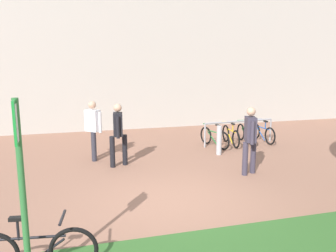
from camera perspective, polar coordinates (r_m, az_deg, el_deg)
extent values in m
plane|color=#936651|center=(7.25, 0.59, -12.38)|extent=(60.00, 60.00, 0.00)
cube|color=#B2ADA3|center=(15.06, -8.73, 18.85)|extent=(28.00, 1.20, 10.00)
cube|color=#336028|center=(5.67, 13.33, -18.79)|extent=(7.00, 1.10, 0.16)
cylinder|color=#2D7238|center=(4.63, -22.78, -10.79)|extent=(0.08, 0.08, 2.43)
cube|color=#198C33|center=(4.39, -23.66, 0.64)|extent=(0.03, 0.36, 0.52)
cube|color=white|center=(4.39, -23.66, 0.64)|extent=(0.04, 0.30, 0.44)
torus|color=black|center=(5.12, -15.26, -19.12)|extent=(0.66, 0.15, 0.66)
cylinder|color=black|center=(5.11, -21.31, -16.75)|extent=(0.83, 0.15, 0.04)
cylinder|color=black|center=(5.11, -23.48, -15.45)|extent=(0.04, 0.04, 0.28)
cube|color=black|center=(5.04, -23.62, -13.81)|extent=(0.21, 0.11, 0.05)
cylinder|color=black|center=(4.92, -17.00, -14.21)|extent=(0.10, 0.42, 0.04)
cylinder|color=#99999E|center=(11.52, 6.11, -1.58)|extent=(0.06, 0.06, 0.80)
cylinder|color=#99999E|center=(12.87, 16.52, -0.66)|extent=(0.06, 0.06, 0.80)
cylinder|color=#99999E|center=(12.07, 11.68, 0.76)|extent=(2.60, 0.29, 0.06)
torus|color=black|center=(11.29, 9.09, -2.41)|extent=(0.21, 0.60, 0.61)
torus|color=black|center=(12.01, 6.26, -1.54)|extent=(0.21, 0.60, 0.61)
cylinder|color=#1E7233|center=(11.60, 7.65, -0.99)|extent=(0.23, 0.75, 0.03)
cylinder|color=#1E7233|center=(11.72, 7.35, -2.02)|extent=(0.17, 0.55, 0.40)
cylinder|color=#1E7233|center=(11.45, 8.19, -0.59)|extent=(0.03, 0.03, 0.26)
cube|color=black|center=(11.42, 8.21, 0.13)|extent=(0.12, 0.20, 0.05)
cylinder|color=#1E7233|center=(11.84, 6.63, 0.45)|extent=(0.38, 0.13, 0.04)
torus|color=black|center=(11.57, 11.13, -2.15)|extent=(0.10, 0.61, 0.61)
torus|color=black|center=(12.42, 9.49, -1.21)|extent=(0.10, 0.61, 0.61)
cylinder|color=gold|center=(11.95, 10.31, -0.72)|extent=(0.09, 0.77, 0.03)
cylinder|color=gold|center=(12.09, 10.12, -1.72)|extent=(0.07, 0.56, 0.40)
cylinder|color=gold|center=(11.78, 10.63, -0.35)|extent=(0.03, 0.03, 0.26)
cube|color=black|center=(11.75, 10.65, 0.35)|extent=(0.09, 0.19, 0.05)
cylinder|color=gold|center=(12.24, 9.74, 0.70)|extent=(0.39, 0.06, 0.04)
torus|color=black|center=(11.96, 13.70, -1.84)|extent=(0.09, 0.61, 0.61)
torus|color=black|center=(12.79, 11.89, -0.96)|extent=(0.09, 0.61, 0.61)
cylinder|color=#1E7233|center=(12.33, 12.81, -0.46)|extent=(0.08, 0.77, 0.03)
cylinder|color=#1E7233|center=(12.46, 12.59, -1.43)|extent=(0.07, 0.56, 0.40)
cylinder|color=#1E7233|center=(12.16, 13.16, -0.11)|extent=(0.03, 0.03, 0.26)
cube|color=black|center=(12.13, 13.19, 0.58)|extent=(0.08, 0.19, 0.05)
cylinder|color=#1E7233|center=(12.61, 12.18, 0.91)|extent=(0.39, 0.06, 0.04)
torus|color=black|center=(12.34, 16.46, -1.60)|extent=(0.08, 0.61, 0.61)
torus|color=black|center=(13.10, 14.16, -0.77)|extent=(0.08, 0.61, 0.61)
cylinder|color=#194CA5|center=(12.68, 15.32, -0.28)|extent=(0.07, 0.77, 0.03)
cylinder|color=#194CA5|center=(12.80, 15.04, -1.22)|extent=(0.06, 0.56, 0.40)
cylinder|color=#194CA5|center=(12.52, 15.76, 0.08)|extent=(0.03, 0.03, 0.26)
cube|color=black|center=(12.49, 15.80, 0.74)|extent=(0.08, 0.19, 0.05)
cylinder|color=#194CA5|center=(12.93, 14.51, 1.05)|extent=(0.39, 0.05, 0.04)
cylinder|color=#ADADB2|center=(10.67, 8.42, -2.35)|extent=(0.16, 0.16, 0.90)
cylinder|color=black|center=(9.46, -9.14, -4.23)|extent=(0.14, 0.14, 0.85)
cylinder|color=black|center=(9.62, -7.12, -3.91)|extent=(0.14, 0.14, 0.85)
cube|color=black|center=(9.38, -8.24, 0.27)|extent=(0.30, 0.43, 0.62)
cylinder|color=black|center=(9.13, -8.26, -0.21)|extent=(0.09, 0.09, 0.59)
cylinder|color=black|center=(9.64, -8.21, 0.37)|extent=(0.09, 0.09, 0.59)
sphere|color=tan|center=(9.31, -8.31, 3.00)|extent=(0.22, 0.22, 0.22)
cylinder|color=#2D2D38|center=(10.38, -12.15, -2.99)|extent=(0.14, 0.14, 0.85)
cylinder|color=#2D2D38|center=(10.12, -12.10, -3.34)|extent=(0.14, 0.14, 0.85)
cube|color=white|center=(10.10, -12.29, 0.89)|extent=(0.45, 0.45, 0.62)
cylinder|color=white|center=(10.28, -13.38, 0.83)|extent=(0.09, 0.09, 0.59)
cylinder|color=white|center=(9.94, -11.14, 0.59)|extent=(0.09, 0.09, 0.59)
sphere|color=tan|center=(10.04, -12.39, 3.42)|extent=(0.22, 0.22, 0.22)
cylinder|color=#383342|center=(9.13, 13.84, -4.95)|extent=(0.14, 0.14, 0.85)
cylinder|color=#383342|center=(8.91, 12.59, -5.29)|extent=(0.14, 0.14, 0.85)
cube|color=#383342|center=(8.85, 13.42, -0.54)|extent=(0.34, 0.45, 0.62)
cylinder|color=#383342|center=(9.11, 13.08, -0.41)|extent=(0.09, 0.09, 0.59)
cylinder|color=#383342|center=(8.61, 13.77, -1.08)|extent=(0.09, 0.09, 0.59)
sphere|color=tan|center=(8.78, 13.55, 2.35)|extent=(0.22, 0.22, 0.22)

